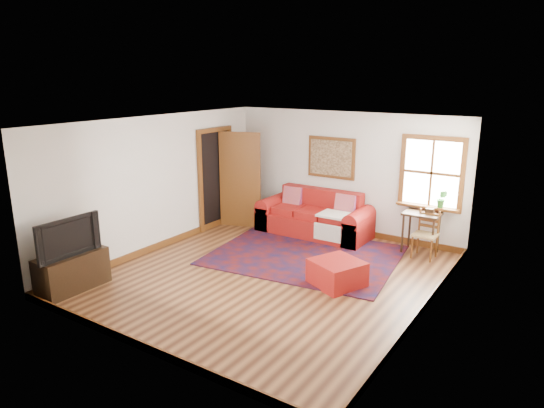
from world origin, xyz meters
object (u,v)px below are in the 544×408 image
Objects in this scene: side_table at (422,219)px; media_cabinet at (72,271)px; red_leather_sofa at (315,220)px; red_ottoman at (337,273)px; ladder_back_chair at (426,233)px.

media_cabinet is (-3.98, -4.50, -0.36)m from side_table.
red_ottoman is (1.50, -2.06, -0.10)m from red_leather_sofa.
red_leather_sofa is 2.55m from red_ottoman.
ladder_back_chair reaches higher than side_table.
red_leather_sofa is at bearing -177.84° from side_table.
media_cabinet is (-3.33, -2.35, 0.09)m from red_ottoman.
red_leather_sofa reaches higher than red_ottoman.
red_leather_sofa reaches higher than media_cabinet.
red_leather_sofa is 2.70× the size of ladder_back_chair.
media_cabinet is at bearing -133.58° from ladder_back_chair.
ladder_back_chair is at bearing -1.91° from red_leather_sofa.
red_ottoman is 2.28m from side_table.
side_table is at bearing 132.19° from ladder_back_chair.
side_table is 0.28m from ladder_back_chair.
ladder_back_chair is 5.99m from media_cabinet.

